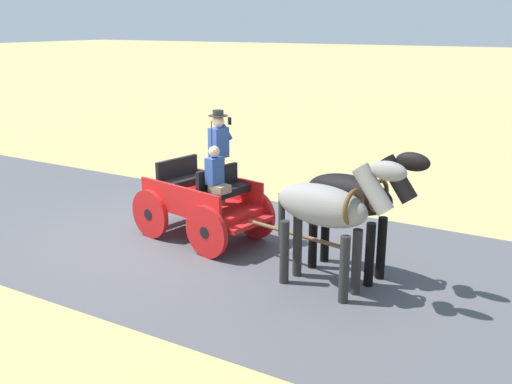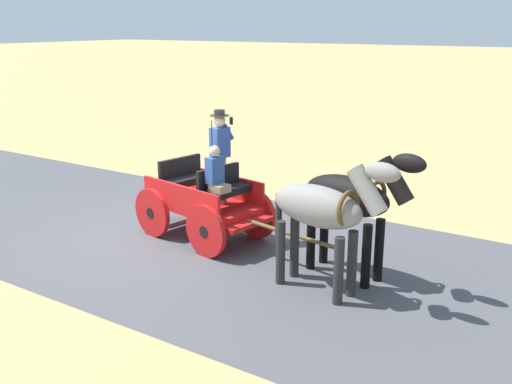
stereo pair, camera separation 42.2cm
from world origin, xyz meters
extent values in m
plane|color=tan|center=(0.00, 0.00, 0.00)|extent=(200.00, 200.00, 0.00)
cube|color=#4C4C51|center=(0.00, 0.00, 0.00)|extent=(6.17, 160.00, 0.01)
cube|color=red|center=(-0.30, 0.64, 0.66)|extent=(1.58, 2.38, 0.12)
cube|color=red|center=(-0.86, 0.74, 0.94)|extent=(0.43, 2.07, 0.44)
cube|color=red|center=(0.26, 0.54, 0.94)|extent=(0.43, 2.07, 0.44)
cube|color=red|center=(-0.08, 1.84, 0.56)|extent=(1.11, 0.43, 0.08)
cube|color=red|center=(-0.51, -0.54, 0.48)|extent=(0.74, 0.33, 0.06)
cube|color=black|center=(-0.19, 1.23, 1.04)|extent=(1.07, 0.54, 0.14)
cube|color=black|center=(-0.22, 1.06, 1.26)|extent=(1.02, 0.26, 0.44)
cube|color=black|center=(-0.39, 0.15, 1.04)|extent=(1.07, 0.54, 0.14)
cube|color=black|center=(-0.42, -0.02, 1.26)|extent=(1.02, 0.26, 0.44)
cylinder|color=red|center=(-0.80, 1.51, 0.48)|extent=(0.27, 0.96, 0.96)
cylinder|color=black|center=(-0.80, 1.51, 0.48)|extent=(0.16, 0.23, 0.21)
cylinder|color=red|center=(0.48, 1.28, 0.48)|extent=(0.27, 0.96, 0.96)
cylinder|color=black|center=(0.48, 1.28, 0.48)|extent=(0.16, 0.23, 0.21)
cylinder|color=red|center=(-1.08, 0.00, 0.48)|extent=(0.27, 0.96, 0.96)
cylinder|color=black|center=(-1.08, 0.00, 0.48)|extent=(0.16, 0.23, 0.21)
cylinder|color=red|center=(0.20, -0.24, 0.48)|extent=(0.27, 0.96, 0.96)
cylinder|color=black|center=(0.20, -0.24, 0.48)|extent=(0.16, 0.23, 0.21)
cylinder|color=brown|center=(0.10, 2.80, 0.61)|extent=(0.43, 1.98, 0.07)
cylinder|color=black|center=(0.11, 1.18, 1.74)|extent=(0.02, 0.02, 1.30)
cylinder|color=#998466|center=(-0.39, 0.99, 1.17)|extent=(0.22, 0.22, 0.90)
cube|color=#2D4C99|center=(-0.39, 0.99, 1.90)|extent=(0.37, 0.28, 0.56)
sphere|color=beige|center=(-0.39, 0.99, 2.30)|extent=(0.22, 0.22, 0.22)
cylinder|color=black|center=(-0.39, 0.99, 2.40)|extent=(0.36, 0.36, 0.01)
cylinder|color=black|center=(-0.39, 0.99, 2.45)|extent=(0.20, 0.20, 0.10)
cylinder|color=#2D4C99|center=(-0.56, 1.06, 2.08)|extent=(0.27, 0.13, 0.32)
cube|color=black|center=(-0.61, 1.09, 2.28)|extent=(0.03, 0.07, 0.14)
cube|color=#998466|center=(0.08, 1.31, 1.18)|extent=(0.33, 0.37, 0.14)
cube|color=#2D4C99|center=(0.06, 1.19, 1.49)|extent=(0.33, 0.25, 0.48)
sphere|color=beige|center=(0.06, 1.19, 1.84)|extent=(0.20, 0.20, 0.20)
ellipsoid|color=black|center=(-0.14, 3.66, 1.37)|extent=(0.84, 1.64, 0.64)
cylinder|color=black|center=(-0.22, 4.23, 0.53)|extent=(0.15, 0.15, 1.05)
cylinder|color=black|center=(0.14, 4.16, 0.53)|extent=(0.15, 0.15, 1.05)
cylinder|color=black|center=(-0.42, 3.16, 0.53)|extent=(0.15, 0.15, 1.05)
cylinder|color=black|center=(-0.06, 3.09, 0.53)|extent=(0.15, 0.15, 1.05)
cylinder|color=black|center=(0.02, 4.49, 1.77)|extent=(0.38, 0.69, 0.73)
ellipsoid|color=black|center=(0.06, 4.70, 2.07)|extent=(0.32, 0.57, 0.28)
cube|color=black|center=(0.01, 4.47, 1.81)|extent=(0.15, 0.50, 0.56)
cylinder|color=black|center=(-0.28, 2.93, 1.07)|extent=(0.11, 0.11, 0.70)
torus|color=brown|center=(-0.04, 4.20, 1.45)|extent=(0.55, 0.17, 0.55)
ellipsoid|color=gray|center=(0.62, 3.52, 1.37)|extent=(0.78, 1.63, 0.64)
cylinder|color=#272726|center=(0.52, 4.09, 0.53)|extent=(0.15, 0.15, 1.05)
cylinder|color=#272726|center=(0.88, 4.03, 0.53)|extent=(0.15, 0.15, 1.05)
cylinder|color=#272726|center=(0.36, 3.01, 0.53)|extent=(0.15, 0.15, 1.05)
cylinder|color=#272726|center=(0.72, 2.95, 0.53)|extent=(0.15, 0.15, 1.05)
cylinder|color=gray|center=(0.75, 4.35, 1.77)|extent=(0.35, 0.68, 0.73)
ellipsoid|color=gray|center=(0.78, 4.57, 2.07)|extent=(0.30, 0.57, 0.28)
cube|color=#272726|center=(0.74, 4.33, 1.81)|extent=(0.13, 0.51, 0.56)
cylinder|color=#272726|center=(0.51, 2.79, 1.07)|extent=(0.11, 0.11, 0.70)
torus|color=brown|center=(0.70, 4.06, 1.45)|extent=(0.55, 0.15, 0.55)
camera|label=1|loc=(8.37, 6.89, 4.03)|focal=40.84mm
camera|label=2|loc=(8.15, 7.25, 4.03)|focal=40.84mm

